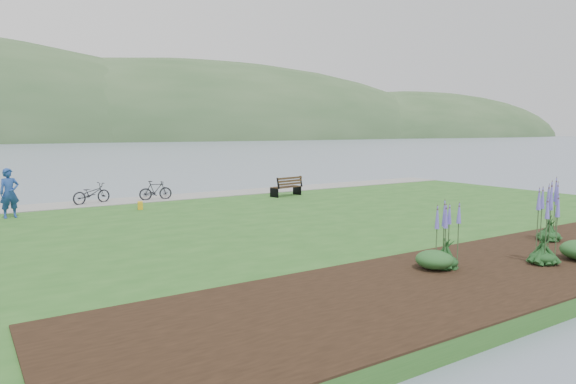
# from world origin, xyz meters

# --- Properties ---
(ground) EXTENTS (600.00, 600.00, 0.00)m
(ground) POSITION_xyz_m (0.00, 0.00, 0.00)
(ground) COLOR slate
(ground) RESTS_ON ground
(lawn) EXTENTS (34.00, 20.00, 0.40)m
(lawn) POSITION_xyz_m (0.00, -2.00, 0.20)
(lawn) COLOR #26571E
(lawn) RESTS_ON ground
(shoreline_path) EXTENTS (34.00, 2.20, 0.03)m
(shoreline_path) POSITION_xyz_m (0.00, 6.90, 0.42)
(shoreline_path) COLOR gray
(shoreline_path) RESTS_ON lawn
(garden_bed) EXTENTS (24.00, 4.40, 0.04)m
(garden_bed) POSITION_xyz_m (3.00, -9.80, 0.42)
(garden_bed) COLOR black
(garden_bed) RESTS_ON lawn
(far_hillside) EXTENTS (580.00, 80.00, 38.00)m
(far_hillside) POSITION_xyz_m (20.00, 170.00, 0.00)
(far_hillside) COLOR #33532F
(far_hillside) RESTS_ON ground
(park_bench) EXTENTS (1.73, 0.95, 1.02)m
(park_bench) POSITION_xyz_m (4.31, 4.33, 0.90)
(park_bench) COLOR black
(park_bench) RESTS_ON lawn
(person) EXTENTS (0.88, 0.67, 2.21)m
(person) POSITION_xyz_m (-7.95, 4.66, 1.50)
(person) COLOR navy
(person) RESTS_ON lawn
(bicycle_a) EXTENTS (1.13, 1.88, 0.93)m
(bicycle_a) POSITION_xyz_m (-4.54, 6.86, 0.87)
(bicycle_a) COLOR black
(bicycle_a) RESTS_ON lawn
(bicycle_b) EXTENTS (0.59, 1.57, 0.92)m
(bicycle_b) POSITION_xyz_m (-1.72, 6.49, 0.86)
(bicycle_b) COLOR black
(bicycle_b) RESTS_ON lawn
(pannier) EXTENTS (0.27, 0.35, 0.33)m
(pannier) POSITION_xyz_m (-3.21, 4.05, 0.57)
(pannier) COLOR gold
(pannier) RESTS_ON lawn
(echium_0) EXTENTS (0.62, 0.62, 2.18)m
(echium_0) POSITION_xyz_m (2.35, -10.21, 1.38)
(echium_0) COLOR #133617
(echium_0) RESTS_ON garden_bed
(echium_1) EXTENTS (0.62, 0.62, 2.00)m
(echium_1) POSITION_xyz_m (5.05, -8.80, 1.24)
(echium_1) COLOR #133617
(echium_1) RESTS_ON garden_bed
(echium_4) EXTENTS (0.62, 0.62, 1.85)m
(echium_4) POSITION_xyz_m (0.03, -9.17, 1.22)
(echium_4) COLOR #133617
(echium_4) RESTS_ON garden_bed
(shrub_0) EXTENTS (0.88, 0.88, 0.44)m
(shrub_0) POSITION_xyz_m (-0.25, -9.08, 0.66)
(shrub_0) COLOR #1E4C21
(shrub_0) RESTS_ON garden_bed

